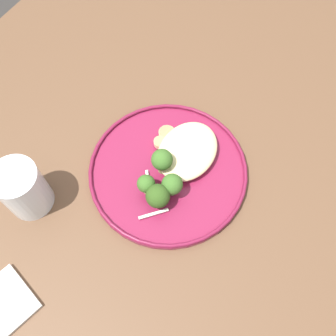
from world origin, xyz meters
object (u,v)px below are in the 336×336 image
at_px(water_glass, 25,191).
at_px(seared_scallop_front_small, 198,140).
at_px(seared_scallop_left_edge, 185,167).
at_px(broccoli_floret_near_rim, 172,185).
at_px(seared_scallop_half_hidden, 161,143).
at_px(broccoli_floret_center_pile, 162,160).
at_px(seared_scallop_tiny_bay, 169,134).
at_px(broccoli_floret_front_edge, 146,184).
at_px(seared_scallop_right_edge, 198,159).
at_px(dinner_plate, 168,171).
at_px(broccoli_floret_right_tilted, 158,196).

bearing_deg(water_glass, seared_scallop_front_small, -37.43).
distance_m(seared_scallop_left_edge, broccoli_floret_near_rim, 0.05).
xyz_separation_m(seared_scallop_half_hidden, broccoli_floret_center_pile, (-0.04, -0.03, 0.03)).
height_order(seared_scallop_front_small, seared_scallop_tiny_bay, same).
distance_m(seared_scallop_left_edge, broccoli_floret_front_edge, 0.08).
xyz_separation_m(seared_scallop_right_edge, broccoli_floret_near_rim, (-0.08, 0.01, 0.02)).
xyz_separation_m(dinner_plate, seared_scallop_left_edge, (0.02, -0.03, 0.01)).
bearing_deg(broccoli_floret_near_rim, broccoli_floret_center_pile, 53.69).
xyz_separation_m(seared_scallop_right_edge, broccoli_floret_center_pile, (-0.05, 0.05, 0.03)).
height_order(seared_scallop_front_small, broccoli_floret_front_edge, broccoli_floret_front_edge).
distance_m(seared_scallop_right_edge, water_glass, 0.31).
bearing_deg(broccoli_floret_near_rim, seared_scallop_half_hidden, 43.90).
bearing_deg(dinner_plate, seared_scallop_left_edge, -57.27).
height_order(seared_scallop_tiny_bay, seared_scallop_left_edge, seared_scallop_left_edge).
distance_m(seared_scallop_front_small, seared_scallop_tiny_bay, 0.06).
bearing_deg(water_glass, broccoli_floret_center_pile, -44.97).
xyz_separation_m(seared_scallop_front_small, broccoli_floret_center_pile, (-0.09, 0.03, 0.03)).
bearing_deg(broccoli_floret_front_edge, broccoli_floret_center_pile, -2.00).
bearing_deg(seared_scallop_right_edge, broccoli_floret_front_edge, 153.65).
xyz_separation_m(seared_scallop_half_hidden, broccoli_floret_right_tilted, (-0.10, -0.06, 0.02)).
height_order(seared_scallop_front_small, water_glass, water_glass).
height_order(seared_scallop_right_edge, broccoli_floret_right_tilted, broccoli_floret_right_tilted).
bearing_deg(broccoli_floret_front_edge, seared_scallop_half_hidden, 17.25).
xyz_separation_m(dinner_plate, broccoli_floret_front_edge, (-0.05, 0.01, 0.03)).
bearing_deg(seared_scallop_half_hidden, seared_scallop_right_edge, -85.59).
relative_size(broccoli_floret_near_rim, broccoli_floret_center_pile, 0.86).
bearing_deg(seared_scallop_left_edge, broccoli_floret_center_pile, 121.88).
height_order(seared_scallop_tiny_bay, broccoli_floret_right_tilted, broccoli_floret_right_tilted).
relative_size(seared_scallop_left_edge, seared_scallop_half_hidden, 1.14).
distance_m(seared_scallop_tiny_bay, seared_scallop_left_edge, 0.08).
bearing_deg(seared_scallop_front_small, dinner_plate, 168.16).
bearing_deg(broccoli_floret_right_tilted, water_glass, 119.33).
height_order(dinner_plate, broccoli_floret_right_tilted, broccoli_floret_right_tilted).
relative_size(dinner_plate, seared_scallop_tiny_bay, 9.23).
relative_size(seared_scallop_left_edge, water_glass, 0.27).
relative_size(broccoli_floret_center_pile, water_glass, 0.59).
xyz_separation_m(seared_scallop_half_hidden, broccoli_floret_near_rim, (-0.07, -0.07, 0.02)).
xyz_separation_m(broccoli_floret_center_pile, broccoli_floret_right_tilted, (-0.06, -0.03, -0.01)).
bearing_deg(dinner_plate, seared_scallop_front_small, -11.84).
xyz_separation_m(seared_scallop_front_small, seared_scallop_left_edge, (-0.06, -0.01, 0.00)).
relative_size(seared_scallop_right_edge, broccoli_floret_right_tilted, 0.56).
xyz_separation_m(seared_scallop_right_edge, broccoli_floret_front_edge, (-0.10, 0.05, 0.02)).
relative_size(seared_scallop_left_edge, seared_scallop_right_edge, 0.92).
bearing_deg(seared_scallop_front_small, seared_scallop_right_edge, -150.31).
bearing_deg(seared_scallop_left_edge, seared_scallop_right_edge, -22.70).
height_order(seared_scallop_tiny_bay, broccoli_floret_center_pile, broccoli_floret_center_pile).
xyz_separation_m(seared_scallop_tiny_bay, broccoli_floret_right_tilted, (-0.13, -0.05, 0.02)).
bearing_deg(seared_scallop_front_small, seared_scallop_tiny_bay, 109.35).
distance_m(seared_scallop_tiny_bay, broccoli_floret_front_edge, 0.12).
bearing_deg(seared_scallop_half_hidden, broccoli_floret_near_rim, -136.10).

